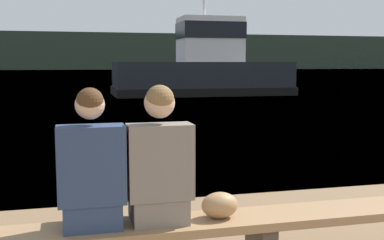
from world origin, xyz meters
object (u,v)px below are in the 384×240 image
(person_right, at_px, (159,164))
(tugboat_red, at_px, (203,70))
(person_left, at_px, (91,170))
(bench_main, at_px, (261,226))
(shopping_bag, at_px, (220,205))

(person_right, xyz_separation_m, tugboat_red, (5.95, 20.14, 0.32))
(person_right, bearing_deg, person_left, 179.87)
(person_left, xyz_separation_m, tugboat_red, (6.41, 20.14, 0.33))
(tugboat_red, bearing_deg, bench_main, 166.02)
(shopping_bag, bearing_deg, tugboat_red, 74.70)
(person_left, bearing_deg, bench_main, -0.11)
(shopping_bag, bearing_deg, bench_main, -0.33)
(bench_main, height_order, person_left, person_left)
(bench_main, distance_m, shopping_bag, 0.37)
(bench_main, height_order, shopping_bag, shopping_bag)
(shopping_bag, distance_m, tugboat_red, 20.89)
(person_right, distance_m, shopping_bag, 0.54)
(person_left, height_order, tugboat_red, tugboat_red)
(shopping_bag, bearing_deg, person_left, 179.97)
(person_left, relative_size, tugboat_red, 0.11)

